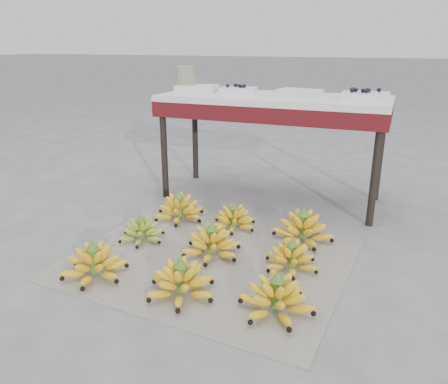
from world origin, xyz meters
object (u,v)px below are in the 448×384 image
at_px(bunch_mid_left, 142,231).
at_px(tray_left, 238,90).
at_px(bunch_mid_center, 212,244).
at_px(bunch_mid_right, 291,258).
at_px(newspaper_mat, 209,258).
at_px(tray_far_left, 197,88).
at_px(bunch_back_right, 303,229).
at_px(bunch_front_right, 277,298).
at_px(glass_jar, 185,79).
at_px(vendor_table, 273,108).
at_px(bunch_front_left, 94,264).
at_px(bunch_front_center, 181,282).
at_px(bunch_back_center, 234,219).
at_px(tray_right, 299,93).
at_px(tray_far_right, 365,96).
at_px(bunch_back_left, 179,209).

height_order(bunch_mid_left, tray_left, tray_left).
relative_size(bunch_mid_center, bunch_mid_right, 1.25).
distance_m(newspaper_mat, bunch_mid_center, 0.07).
bearing_deg(tray_left, bunch_mid_left, -101.40).
height_order(bunch_mid_right, tray_far_left, tray_far_left).
bearing_deg(bunch_back_right, bunch_mid_left, -144.41).
distance_m(bunch_front_right, glass_jar, 1.75).
bearing_deg(vendor_table, bunch_mid_left, -115.57).
xyz_separation_m(bunch_front_left, bunch_front_right, (0.80, 0.04, 0.00)).
height_order(bunch_front_center, glass_jar, glass_jar).
bearing_deg(newspaper_mat, bunch_front_center, -85.80).
distance_m(bunch_back_center, glass_jar, 1.07).
bearing_deg(bunch_front_center, bunch_mid_right, 66.97).
bearing_deg(tray_right, tray_far_right, -4.90).
bearing_deg(bunch_mid_right, tray_far_left, 146.91).
height_order(bunch_mid_right, tray_right, tray_right).
bearing_deg(bunch_back_center, bunch_mid_left, -123.56).
bearing_deg(glass_jar, bunch_mid_center, -57.87).
bearing_deg(glass_jar, bunch_front_right, -51.85).
distance_m(tray_far_left, tray_far_right, 1.07).
height_order(bunch_front_left, bunch_mid_center, bunch_mid_center).
distance_m(newspaper_mat, bunch_back_right, 0.51).
relative_size(bunch_front_left, vendor_table, 0.27).
relative_size(bunch_front_center, tray_far_left, 1.30).
xyz_separation_m(bunch_mid_left, bunch_mid_center, (0.40, -0.02, 0.01)).
distance_m(bunch_front_center, bunch_back_center, 0.71).
height_order(bunch_front_left, bunch_back_right, bunch_back_right).
xyz_separation_m(tray_far_left, tray_left, (0.29, -0.00, -0.00)).
bearing_deg(bunch_front_right, bunch_back_left, 147.10).
bearing_deg(bunch_mid_right, newspaper_mat, -160.11).
height_order(bunch_back_right, tray_left, tray_left).
distance_m(bunch_front_right, bunch_mid_left, 0.88).
bearing_deg(bunch_front_right, tray_right, 109.35).
bearing_deg(tray_far_left, glass_jar, -177.71).
bearing_deg(bunch_back_right, bunch_back_center, -169.21).
distance_m(bunch_mid_left, bunch_back_left, 0.33).
bearing_deg(bunch_mid_right, bunch_mid_left, -167.23).
xyz_separation_m(newspaper_mat, bunch_back_center, (-0.02, 0.37, 0.05)).
relative_size(newspaper_mat, vendor_table, 0.90).
bearing_deg(tray_far_left, bunch_mid_left, -83.44).
distance_m(bunch_front_right, tray_left, 1.55).
relative_size(bunch_front_left, bunch_front_center, 1.02).
relative_size(bunch_mid_right, tray_far_right, 1.10).
height_order(bunch_back_left, bunch_back_center, bunch_back_left).
bearing_deg(tray_far_right, tray_right, 175.10).
xyz_separation_m(tray_left, glass_jar, (-0.37, -0.00, 0.06)).
bearing_deg(bunch_back_center, tray_right, 87.96).
height_order(newspaper_mat, tray_left, tray_left).
relative_size(bunch_front_left, tray_right, 1.32).
bearing_deg(bunch_back_right, tray_far_right, 85.28).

